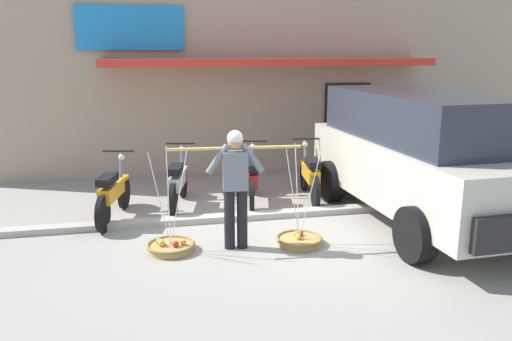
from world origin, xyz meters
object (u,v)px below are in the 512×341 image
fruit_vendor (235,181)px  wooden_crate (314,176)px  fruit_basket_right_side (171,246)px  motorcycle_end_of_row (310,175)px  parked_truck (421,154)px  fruit_basket_left_side (299,240)px  motorcycle_second_in_row (178,182)px  motorcycle_third_in_row (252,179)px  motorcycle_nearest_shop (113,193)px

fruit_vendor → wooden_crate: size_ratio=4.18×
fruit_basket_right_side → motorcycle_end_of_row: bearing=37.5°
parked_truck → fruit_basket_left_side: bearing=-164.3°
fruit_vendor → fruit_basket_left_side: (0.92, -0.07, -0.91)m
fruit_basket_right_side → wooden_crate: (3.16, 3.15, 0.09)m
motorcycle_second_in_row → wooden_crate: size_ratio=4.08×
fruit_vendor → motorcycle_third_in_row: bearing=72.2°
fruit_basket_right_side → motorcycle_end_of_row: (2.71, 2.08, 0.38)m
fruit_basket_right_side → motorcycle_end_of_row: 3.44m
motorcycle_nearest_shop → motorcycle_second_in_row: bearing=24.8°
fruit_vendor → motorcycle_third_in_row: 2.30m
fruit_basket_right_side → motorcycle_third_in_row: fruit_basket_right_side is taller
motorcycle_end_of_row → parked_truck: bearing=-50.1°
motorcycle_second_in_row → motorcycle_end_of_row: bearing=-0.1°
wooden_crate → motorcycle_nearest_shop: bearing=-158.7°
fruit_basket_left_side → wooden_crate: fruit_basket_left_side is taller
fruit_vendor → motorcycle_nearest_shop: (-1.77, 1.65, -0.53)m
motorcycle_nearest_shop → parked_truck: 5.06m
fruit_basket_right_side → motorcycle_third_in_row: bearing=52.2°
parked_truck → motorcycle_nearest_shop: bearing=167.4°
fruit_basket_left_side → motorcycle_second_in_row: bearing=125.5°
fruit_vendor → wooden_crate: 4.01m
motorcycle_second_in_row → parked_truck: size_ratio=0.37×
parked_truck → motorcycle_second_in_row: bearing=157.1°
motorcycle_end_of_row → wooden_crate: size_ratio=4.12×
motorcycle_nearest_shop → wooden_crate: size_ratio=4.07×
motorcycle_second_in_row → motorcycle_end_of_row: same height
fruit_basket_left_side → wooden_crate: bearing=68.0°
parked_truck → motorcycle_end_of_row: bearing=129.9°
motorcycle_second_in_row → motorcycle_third_in_row: bearing=-1.2°
fruit_basket_left_side → parked_truck: 2.53m
fruit_basket_right_side → wooden_crate: fruit_basket_right_side is taller
motorcycle_nearest_shop → parked_truck: (4.90, -1.10, 0.68)m
wooden_crate → fruit_basket_right_side: bearing=-135.1°
motorcycle_nearest_shop → wooden_crate: 4.31m
motorcycle_second_in_row → wooden_crate: motorcycle_second_in_row is taller
motorcycle_nearest_shop → motorcycle_second_in_row: same height
motorcycle_third_in_row → parked_truck: 2.99m
fruit_basket_left_side → motorcycle_end_of_row: fruit_basket_left_side is taller
motorcycle_nearest_shop → motorcycle_third_in_row: same height
fruit_vendor → parked_truck: (3.13, 0.55, 0.15)m
motorcycle_nearest_shop → parked_truck: parked_truck is taller
fruit_vendor → fruit_basket_left_side: size_ratio=1.27×
fruit_vendor → parked_truck: size_ratio=0.38×
fruit_vendor → parked_truck: bearing=10.0°
fruit_vendor → fruit_basket_right_side: size_ratio=1.27×
fruit_basket_left_side → motorcycle_nearest_shop: fruit_basket_left_side is taller
fruit_basket_right_side → parked_truck: parked_truck is taller
motorcycle_second_in_row → motorcycle_third_in_row: (1.35, -0.03, 0.00)m
motorcycle_end_of_row → motorcycle_third_in_row: bearing=-178.9°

